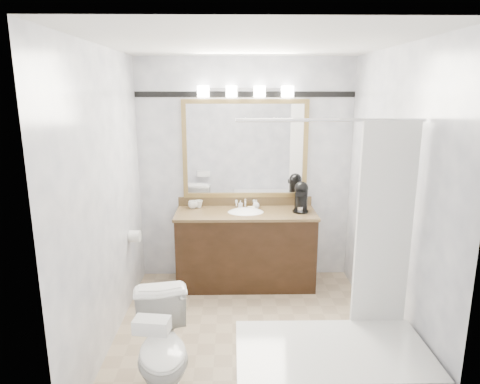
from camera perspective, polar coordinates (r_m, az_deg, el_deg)
The scene contains 15 objects.
room at distance 3.59m, azimuth 1.29°, elevation -1.07°, with size 2.42×2.62×2.52m.
vanity at distance 4.80m, azimuth 0.75°, elevation -7.33°, with size 1.53×0.58×0.97m.
mirror at distance 4.80m, azimuth 0.69°, elevation 5.71°, with size 1.40×0.04×1.10m.
vanity_light_bar at distance 4.70m, azimuth 0.74°, elevation 13.29°, with size 1.02×0.14×0.12m.
accent_stripe at distance 4.76m, azimuth 0.71°, elevation 12.90°, with size 2.40×0.01×0.06m, color black.
bathtub at distance 3.26m, azimuth 12.42°, elevation -21.96°, with size 1.30×0.75×1.96m.
tp_roll at distance 4.49m, azimuth -13.86°, elevation -5.75°, with size 0.12×0.12×0.11m, color white.
toilet at distance 3.28m, azimuth -10.16°, elevation -19.95°, with size 0.40×0.70×0.71m, color white.
tissue_box at distance 2.78m, azimuth -11.68°, elevation -17.00°, with size 0.22×0.12×0.09m, color white.
coffee_maker at distance 4.71m, azimuth 8.16°, elevation -0.53°, with size 0.17×0.21×0.33m.
cup_left at distance 4.83m, azimuth -6.29°, elevation -1.69°, with size 0.11×0.11×0.08m, color white.
cup_right at distance 4.85m, azimuth -5.52°, elevation -1.60°, with size 0.09×0.09×0.08m, color white.
soap_bottle_a at distance 4.79m, azimuth 0.06°, elevation -1.69°, with size 0.04×0.04×0.09m, color white.
soap_bottle_b at distance 4.81m, azimuth 2.17°, elevation -1.61°, with size 0.08×0.08×0.10m, color white.
soap_bar at distance 4.79m, azimuth 1.52°, elevation -2.11°, with size 0.08×0.05×0.03m, color beige.
Camera 1 is at (-0.14, -3.47, 2.16)m, focal length 32.00 mm.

